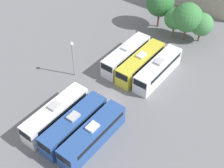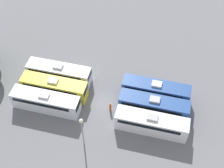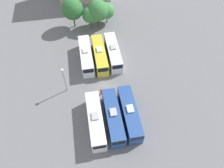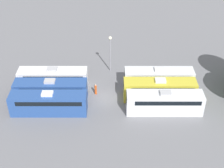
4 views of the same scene
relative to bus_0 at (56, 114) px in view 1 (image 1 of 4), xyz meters
name	(u,v)px [view 1 (image 1 of 4)]	position (x,y,z in m)	size (l,w,h in m)	color
ground_plane	(111,98)	(3.24, 8.47, -1.74)	(114.25, 114.25, 0.00)	slate
bus_0	(56,114)	(0.00, 0.00, 0.00)	(2.64, 11.08, 3.52)	white
bus_1	(74,124)	(3.35, 0.18, 0.00)	(2.64, 11.08, 3.52)	#284C93
bus_2	(93,134)	(6.52, 0.36, 0.00)	(2.64, 11.08, 3.52)	#284C93
bus_3	(126,55)	(-0.02, 17.10, 0.00)	(2.64, 11.08, 3.52)	silver
bus_4	(141,63)	(3.14, 16.85, 0.00)	(2.64, 11.08, 3.52)	gold
bus_5	(158,69)	(6.35, 17.17, 0.00)	(2.64, 11.08, 3.52)	silver
worker_person	(98,97)	(2.01, 6.91, -0.88)	(0.36, 0.36, 1.84)	#CC4C19
light_pole	(73,53)	(-5.01, 9.19, 2.88)	(0.60, 0.60, 6.67)	gray
tree_0	(160,3)	(-1.82, 30.70, 3.60)	(5.48, 5.48, 8.09)	brown
tree_1	(175,19)	(2.46, 29.23, 2.33)	(4.10, 4.10, 6.14)	brown
tree_2	(188,18)	(4.64, 29.76, 3.08)	(5.46, 5.46, 7.55)	brown
tree_3	(202,24)	(7.09, 31.00, 1.91)	(4.30, 4.30, 5.81)	brown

